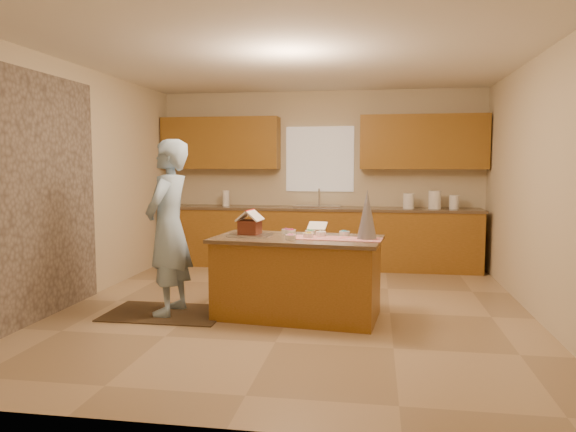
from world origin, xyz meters
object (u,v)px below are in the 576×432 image
object	(u,v)px
tinsel_tree	(367,214)
island_base	(297,279)
gingerbread_house	(250,225)
boy	(169,227)

from	to	relation	value
tinsel_tree	island_base	bearing A→B (deg)	177.54
gingerbread_house	island_base	bearing A→B (deg)	-0.93
tinsel_tree	gingerbread_house	world-z (taller)	tinsel_tree
island_base	boy	world-z (taller)	boy
tinsel_tree	gingerbread_house	xyz separation A→B (m)	(-1.20, 0.04, -0.13)
island_base	tinsel_tree	size ratio (longest dim) A/B	3.27
gingerbread_house	tinsel_tree	bearing A→B (deg)	-1.83
boy	gingerbread_house	world-z (taller)	boy
tinsel_tree	boy	bearing A→B (deg)	-177.76
island_base	boy	size ratio (longest dim) A/B	0.89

